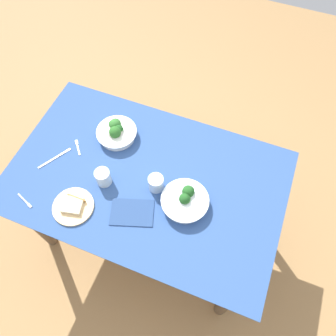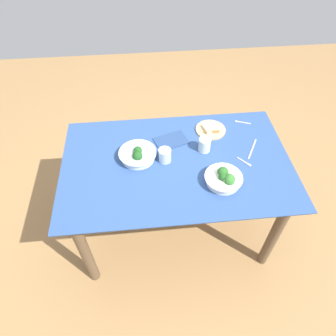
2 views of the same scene
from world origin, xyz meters
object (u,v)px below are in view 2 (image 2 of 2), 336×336
broccoli_bowl_near (224,179)px  bread_side_plate (211,129)px  table_knife_left (252,149)px  broccoli_bowl_far (138,155)px  water_glass_side (205,145)px  water_glass_center (165,155)px  fork_by_far_bowl (245,162)px  fork_by_near_bowl (242,122)px  napkin_folded_upper (171,141)px

broccoli_bowl_near → bread_side_plate: broccoli_bowl_near is taller
table_knife_left → broccoli_bowl_far: bearing=-59.2°
broccoli_bowl_far → water_glass_side: 0.44m
broccoli_bowl_near → broccoli_bowl_far: bearing=153.2°
water_glass_center → table_knife_left: 0.59m
fork_by_far_bowl → fork_by_near_bowl: (0.09, 0.39, -0.00)m
broccoli_bowl_far → napkin_folded_upper: broccoli_bowl_far is taller
broccoli_bowl_near → water_glass_center: bearing=146.4°
broccoli_bowl_far → broccoli_bowl_near: bearing=-26.8°
table_knife_left → broccoli_bowl_near: bearing=-14.0°
broccoli_bowl_near → fork_by_far_bowl: bearing=41.1°
broccoli_bowl_near → bread_side_plate: bearing=88.2°
water_glass_side → fork_by_far_bowl: water_glass_side is taller
water_glass_side → table_knife_left: size_ratio=0.47×
table_knife_left → napkin_folded_upper: bearing=-74.1°
fork_by_near_bowl → napkin_folded_upper: napkin_folded_upper is taller
fork_by_far_bowl → fork_by_near_bowl: 0.40m
water_glass_center → water_glass_side: 0.28m
broccoli_bowl_far → water_glass_center: broccoli_bowl_far is taller
water_glass_side → napkin_folded_upper: 0.24m
broccoli_bowl_far → table_knife_left: bearing=0.8°
broccoli_bowl_far → water_glass_center: (0.17, -0.03, 0.01)m
broccoli_bowl_far → fork_by_far_bowl: size_ratio=2.75×
broccoli_bowl_near → water_glass_side: bearing=102.8°
water_glass_side → napkin_folded_upper: size_ratio=0.44×
water_glass_side → fork_by_far_bowl: size_ratio=1.07×
broccoli_bowl_near → napkin_folded_upper: bearing=124.6°
broccoli_bowl_near → napkin_folded_upper: (-0.27, 0.40, -0.04)m
fork_by_near_bowl → napkin_folded_upper: bearing=35.9°
napkin_folded_upper → broccoli_bowl_far: bearing=-148.0°
water_glass_side → napkin_folded_upper: water_glass_side is taller
table_knife_left → napkin_folded_upper: size_ratio=0.93×
bread_side_plate → water_glass_side: bearing=-113.3°
fork_by_far_bowl → fork_by_near_bowl: bearing=127.7°
bread_side_plate → napkin_folded_upper: 0.30m
water_glass_side → table_knife_left: 0.33m
bread_side_plate → fork_by_near_bowl: bread_side_plate is taller
water_glass_side → fork_by_far_bowl: 0.28m
broccoli_bowl_far → broccoli_bowl_near: size_ratio=1.07×
water_glass_center → fork_by_near_bowl: (0.59, 0.32, -0.04)m
fork_by_near_bowl → table_knife_left: size_ratio=0.54×
napkin_folded_upper → fork_by_near_bowl: bearing=15.0°
broccoli_bowl_far → water_glass_side: (0.44, 0.04, 0.01)m
fork_by_far_bowl → bread_side_plate: bearing=166.1°
water_glass_center → broccoli_bowl_far: bearing=169.0°
water_glass_center → napkin_folded_upper: bearing=71.8°
water_glass_center → broccoli_bowl_near: bearing=-33.6°
table_knife_left → water_glass_side: bearing=-64.5°
broccoli_bowl_near → fork_by_near_bowl: size_ratio=2.09×
water_glass_center → table_knife_left: (0.59, 0.04, -0.04)m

